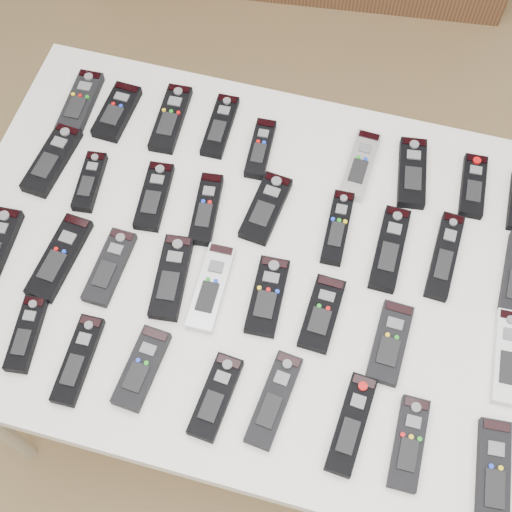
% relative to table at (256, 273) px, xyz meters
% --- Properties ---
extents(ground, '(4.00, 4.00, 0.00)m').
position_rel_table_xyz_m(ground, '(-0.01, -0.06, -0.72)').
color(ground, '#9A794E').
rests_on(ground, ground).
extents(table, '(1.25, 0.88, 0.78)m').
position_rel_table_xyz_m(table, '(0.00, 0.00, 0.00)').
color(table, white).
rests_on(table, ground).
extents(remote_0, '(0.06, 0.18, 0.02)m').
position_rel_table_xyz_m(remote_0, '(-0.49, 0.28, 0.07)').
color(remote_0, black).
rests_on(remote_0, table).
extents(remote_1, '(0.07, 0.15, 0.02)m').
position_rel_table_xyz_m(remote_1, '(-0.40, 0.28, 0.07)').
color(remote_1, black).
rests_on(remote_1, table).
extents(remote_2, '(0.07, 0.18, 0.02)m').
position_rel_table_xyz_m(remote_2, '(-0.28, 0.29, 0.07)').
color(remote_2, black).
rests_on(remote_2, table).
extents(remote_3, '(0.05, 0.17, 0.02)m').
position_rel_table_xyz_m(remote_3, '(-0.16, 0.30, 0.07)').
color(remote_3, black).
rests_on(remote_3, table).
extents(remote_4, '(0.05, 0.15, 0.02)m').
position_rel_table_xyz_m(remote_4, '(-0.06, 0.26, 0.07)').
color(remote_4, black).
rests_on(remote_4, table).
extents(remote_5, '(0.06, 0.17, 0.02)m').
position_rel_table_xyz_m(remote_5, '(0.16, 0.28, 0.07)').
color(remote_5, '#B7B7BC').
rests_on(remote_5, table).
extents(remote_6, '(0.08, 0.18, 0.02)m').
position_rel_table_xyz_m(remote_6, '(0.27, 0.29, 0.07)').
color(remote_6, black).
rests_on(remote_6, table).
extents(remote_7, '(0.06, 0.15, 0.02)m').
position_rel_table_xyz_m(remote_7, '(0.40, 0.29, 0.07)').
color(remote_7, black).
rests_on(remote_7, table).
extents(remote_9, '(0.07, 0.18, 0.02)m').
position_rel_table_xyz_m(remote_9, '(-0.49, 0.12, 0.07)').
color(remote_9, black).
rests_on(remote_9, table).
extents(remote_10, '(0.06, 0.15, 0.02)m').
position_rel_table_xyz_m(remote_10, '(-0.39, 0.08, 0.07)').
color(remote_10, black).
rests_on(remote_10, table).
extents(remote_11, '(0.07, 0.17, 0.02)m').
position_rel_table_xyz_m(remote_11, '(-0.25, 0.09, 0.07)').
color(remote_11, black).
rests_on(remote_11, table).
extents(remote_12, '(0.07, 0.17, 0.02)m').
position_rel_table_xyz_m(remote_12, '(-0.13, 0.08, 0.07)').
color(remote_12, black).
rests_on(remote_12, table).
extents(remote_13, '(0.08, 0.17, 0.02)m').
position_rel_table_xyz_m(remote_13, '(-0.01, 0.12, 0.07)').
color(remote_13, black).
rests_on(remote_13, table).
extents(remote_14, '(0.05, 0.17, 0.02)m').
position_rel_table_xyz_m(remote_14, '(0.14, 0.11, 0.07)').
color(remote_14, black).
rests_on(remote_14, table).
extents(remote_15, '(0.05, 0.19, 0.02)m').
position_rel_table_xyz_m(remote_15, '(0.26, 0.09, 0.07)').
color(remote_15, black).
rests_on(remote_15, table).
extents(remote_16, '(0.05, 0.20, 0.02)m').
position_rel_table_xyz_m(remote_16, '(0.37, 0.10, 0.07)').
color(remote_16, black).
rests_on(remote_16, table).
extents(remote_19, '(0.07, 0.19, 0.02)m').
position_rel_table_xyz_m(remote_19, '(-0.38, -0.10, 0.07)').
color(remote_19, black).
rests_on(remote_19, table).
extents(remote_20, '(0.06, 0.17, 0.02)m').
position_rel_table_xyz_m(remote_20, '(-0.28, -0.10, 0.07)').
color(remote_20, black).
rests_on(remote_20, table).
extents(remote_21, '(0.08, 0.18, 0.02)m').
position_rel_table_xyz_m(remote_21, '(-0.15, -0.09, 0.07)').
color(remote_21, black).
rests_on(remote_21, table).
extents(remote_22, '(0.06, 0.19, 0.02)m').
position_rel_table_xyz_m(remote_22, '(-0.07, -0.09, 0.07)').
color(remote_22, '#B7B7BC').
rests_on(remote_22, table).
extents(remote_23, '(0.07, 0.17, 0.02)m').
position_rel_table_xyz_m(remote_23, '(0.04, -0.07, 0.07)').
color(remote_23, black).
rests_on(remote_23, table).
extents(remote_24, '(0.06, 0.15, 0.02)m').
position_rel_table_xyz_m(remote_24, '(0.16, -0.08, 0.07)').
color(remote_24, black).
rests_on(remote_24, table).
extents(remote_25, '(0.07, 0.16, 0.02)m').
position_rel_table_xyz_m(remote_25, '(0.29, -0.11, 0.07)').
color(remote_25, black).
rests_on(remote_25, table).
extents(remote_26, '(0.06, 0.19, 0.02)m').
position_rel_table_xyz_m(remote_26, '(0.51, -0.08, 0.07)').
color(remote_26, silver).
rests_on(remote_26, table).
extents(remote_28, '(0.06, 0.16, 0.02)m').
position_rel_table_xyz_m(remote_28, '(-0.38, -0.27, 0.07)').
color(remote_28, black).
rests_on(remote_28, table).
extents(remote_29, '(0.05, 0.18, 0.02)m').
position_rel_table_xyz_m(remote_29, '(-0.27, -0.29, 0.07)').
color(remote_29, black).
rests_on(remote_29, table).
extents(remote_30, '(0.07, 0.16, 0.02)m').
position_rel_table_xyz_m(remote_30, '(-0.15, -0.28, 0.07)').
color(remote_30, black).
rests_on(remote_30, table).
extents(remote_31, '(0.06, 0.16, 0.02)m').
position_rel_table_xyz_m(remote_31, '(0.00, -0.30, 0.07)').
color(remote_31, black).
rests_on(remote_31, table).
extents(remote_32, '(0.07, 0.18, 0.02)m').
position_rel_table_xyz_m(remote_32, '(0.11, -0.27, 0.07)').
color(remote_32, black).
rests_on(remote_32, table).
extents(remote_33, '(0.06, 0.19, 0.02)m').
position_rel_table_xyz_m(remote_33, '(0.25, -0.28, 0.07)').
color(remote_33, black).
rests_on(remote_33, table).
extents(remote_34, '(0.05, 0.17, 0.02)m').
position_rel_table_xyz_m(remote_34, '(0.36, -0.29, 0.07)').
color(remote_34, black).
rests_on(remote_34, table).
extents(remote_35, '(0.07, 0.19, 0.02)m').
position_rel_table_xyz_m(remote_35, '(0.51, -0.30, 0.07)').
color(remote_35, black).
rests_on(remote_35, table).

